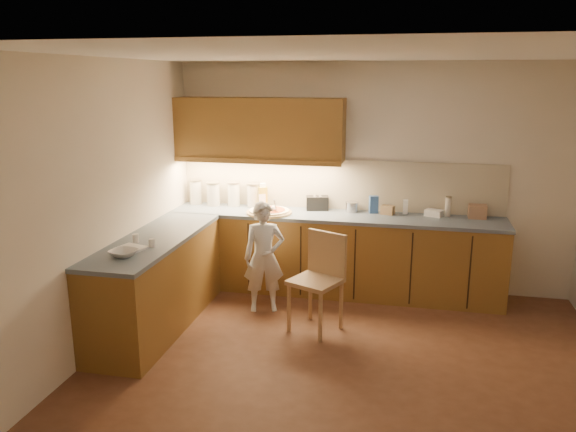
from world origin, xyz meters
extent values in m
plane|color=#552F1D|center=(0.00, 0.00, 0.00)|extent=(4.50, 4.50, 0.00)
cube|color=beige|center=(0.00, 2.00, 1.30)|extent=(4.50, 0.04, 2.60)
cube|color=beige|center=(0.00, -2.00, 1.30)|extent=(4.50, 0.04, 2.60)
cube|color=beige|center=(-2.25, 0.00, 1.30)|extent=(0.04, 4.00, 2.60)
cube|color=white|center=(0.00, 0.00, 2.60)|extent=(4.50, 4.00, 0.04)
cube|color=brown|center=(-0.38, 1.70, 0.44)|extent=(3.75, 0.60, 0.88)
cube|color=brown|center=(-1.95, 0.40, 0.44)|extent=(0.60, 2.00, 0.88)
cube|color=#4E5D6F|center=(-0.37, 1.70, 0.90)|extent=(3.77, 0.62, 0.04)
cube|color=#4E5D6F|center=(-1.95, 0.40, 0.90)|extent=(0.62, 2.02, 0.04)
cube|color=black|center=(-1.90, 1.40, 0.44)|extent=(0.02, 0.01, 0.80)
cube|color=black|center=(-1.30, 1.40, 0.44)|extent=(0.02, 0.01, 0.80)
cube|color=black|center=(-0.70, 1.40, 0.44)|extent=(0.02, 0.01, 0.80)
cube|color=black|center=(-0.10, 1.40, 0.44)|extent=(0.02, 0.01, 0.80)
cube|color=black|center=(0.50, 1.40, 0.44)|extent=(0.02, 0.01, 0.80)
cube|color=black|center=(1.10, 1.40, 0.44)|extent=(0.02, 0.01, 0.80)
cube|color=beige|center=(-0.38, 1.99, 1.21)|extent=(3.75, 0.02, 0.58)
cube|color=brown|center=(-1.27, 1.82, 1.85)|extent=(1.95, 0.35, 0.70)
cube|color=brown|center=(-1.27, 1.65, 1.50)|extent=(1.95, 0.02, 0.06)
cylinder|color=tan|center=(-1.10, 1.59, 0.93)|extent=(0.52, 0.52, 0.02)
cylinder|color=#FEECC7|center=(-1.10, 1.59, 0.95)|extent=(0.45, 0.45, 0.02)
cylinder|color=#B43C18|center=(-1.10, 1.59, 0.96)|extent=(0.36, 0.36, 0.01)
sphere|color=white|center=(-1.04, 1.54, 0.99)|extent=(0.07, 0.07, 0.07)
cylinder|color=white|center=(-1.00, 1.48, 1.02)|extent=(0.04, 0.12, 0.21)
imported|color=silver|center=(-1.02, 1.01, 0.59)|extent=(0.50, 0.40, 1.18)
cylinder|color=tan|center=(-0.65, 0.54, 0.24)|extent=(0.04, 0.04, 0.49)
cylinder|color=tan|center=(-0.31, 0.39, 0.24)|extent=(0.04, 0.04, 0.49)
cylinder|color=tan|center=(-0.49, 0.88, 0.24)|extent=(0.04, 0.04, 0.49)
cylinder|color=tan|center=(-0.16, 0.72, 0.24)|extent=(0.04, 0.04, 0.49)
cube|color=tan|center=(-0.40, 0.63, 0.51)|extent=(0.57, 0.57, 0.04)
cube|color=tan|center=(-0.32, 0.81, 0.75)|extent=(0.41, 0.21, 0.43)
imported|color=silver|center=(-1.95, -0.20, 0.95)|extent=(0.28, 0.28, 0.06)
cylinder|color=silver|center=(-2.10, 1.88, 1.06)|extent=(0.14, 0.14, 0.28)
cylinder|color=gray|center=(-2.10, 1.88, 1.21)|extent=(0.15, 0.15, 0.02)
cylinder|color=beige|center=(-1.86, 1.84, 1.05)|extent=(0.15, 0.15, 0.26)
cylinder|color=gray|center=(-1.86, 1.84, 1.19)|extent=(0.16, 0.16, 0.02)
cylinder|color=white|center=(-1.62, 1.88, 1.05)|extent=(0.14, 0.14, 0.27)
cylinder|color=tan|center=(-1.62, 1.88, 1.20)|extent=(0.15, 0.15, 0.02)
cylinder|color=silver|center=(-1.36, 1.88, 1.05)|extent=(0.17, 0.17, 0.26)
cylinder|color=gray|center=(-1.36, 1.88, 1.20)|extent=(0.18, 0.18, 0.02)
cube|color=#AF9923|center=(-1.24, 1.82, 1.05)|extent=(0.12, 0.11, 0.26)
cube|color=white|center=(-1.24, 1.82, 1.20)|extent=(0.08, 0.07, 0.05)
cube|color=black|center=(-0.60, 1.87, 1.00)|extent=(0.28, 0.20, 0.16)
cube|color=silver|center=(-0.63, 1.87, 1.08)|extent=(0.05, 0.11, 0.00)
cube|color=silver|center=(-0.57, 1.88, 1.08)|extent=(0.05, 0.11, 0.00)
cylinder|color=#B1B1B6|center=(-0.20, 1.87, 0.97)|extent=(0.14, 0.14, 0.11)
cylinder|color=#B1B1B6|center=(-0.20, 1.87, 1.03)|extent=(0.15, 0.15, 0.01)
cube|color=#365FA4|center=(0.05, 1.86, 1.02)|extent=(0.11, 0.09, 0.20)
cube|color=#9A7A53|center=(0.21, 1.83, 0.97)|extent=(0.16, 0.13, 0.10)
cube|color=white|center=(0.41, 1.90, 1.00)|extent=(0.05, 0.05, 0.16)
cube|color=silver|center=(0.72, 1.85, 0.96)|extent=(0.22, 0.19, 0.07)
cylinder|color=white|center=(0.87, 1.88, 1.03)|extent=(0.07, 0.07, 0.21)
cylinder|color=gray|center=(0.87, 1.88, 1.14)|extent=(0.07, 0.07, 0.01)
cube|color=#A87B5A|center=(1.18, 1.87, 0.99)|extent=(0.19, 0.15, 0.15)
cube|color=white|center=(-1.99, 0.01, 0.93)|extent=(0.29, 0.26, 0.02)
cylinder|color=white|center=(-2.05, 0.21, 0.96)|extent=(0.07, 0.07, 0.08)
cylinder|color=silver|center=(-1.83, 0.11, 0.96)|extent=(0.06, 0.06, 0.07)
camera|label=1|loc=(0.43, -4.41, 2.43)|focal=35.00mm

